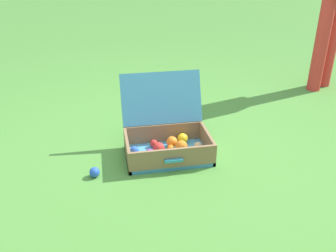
{
  "coord_description": "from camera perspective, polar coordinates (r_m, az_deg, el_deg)",
  "views": [
    {
      "loc": [
        -0.38,
        -1.96,
        1.23
      ],
      "look_at": [
        -0.01,
        0.03,
        0.22
      ],
      "focal_mm": 39.22,
      "sensor_mm": 36.0,
      "label": 1
    }
  ],
  "objects": [
    {
      "name": "ground_plane",
      "position": [
        2.34,
        0.37,
        -5.14
      ],
      "size": [
        16.0,
        16.0,
        0.0
      ],
      "primitive_type": "plane",
      "color": "#4C8C38"
    },
    {
      "name": "open_suitcase",
      "position": [
        2.36,
        -0.31,
        -1.91
      ],
      "size": [
        0.53,
        0.5,
        0.48
      ],
      "color": "#4799C6",
      "rests_on": "ground"
    },
    {
      "name": "stray_ball_on_grass",
      "position": [
        2.2,
        -11.34,
        -7.05
      ],
      "size": [
        0.06,
        0.06,
        0.06
      ],
      "primitive_type": "sphere",
      "color": "blue",
      "rests_on": "ground"
    }
  ]
}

